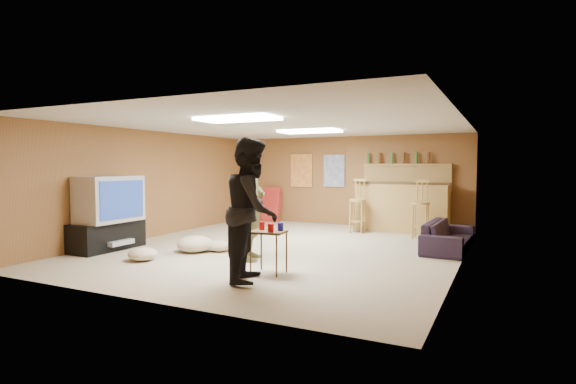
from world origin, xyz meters
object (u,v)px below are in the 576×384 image
at_px(tv_body, 109,199).
at_px(person_black, 252,210).
at_px(bar_counter, 402,207).
at_px(person_olive, 251,201).
at_px(sofa, 448,236).
at_px(tray_table, 269,252).

relative_size(tv_body, person_black, 0.60).
bearing_deg(tv_body, bar_counter, 47.00).
distance_m(person_olive, sofa, 3.54).
bearing_deg(sofa, person_olive, 131.27).
xyz_separation_m(sofa, tray_table, (-2.03, -2.85, 0.04)).
bearing_deg(tv_body, person_olive, 8.26).
distance_m(person_black, tray_table, 0.75).
height_order(bar_counter, person_olive, person_olive).
xyz_separation_m(person_olive, sofa, (2.71, 2.19, -0.67)).
bearing_deg(bar_counter, sofa, -57.46).
relative_size(bar_counter, person_olive, 1.08).
relative_size(tv_body, sofa, 0.64).
bearing_deg(tray_table, person_olive, 135.33).
bearing_deg(person_olive, tray_table, -158.82).
distance_m(tv_body, person_black, 3.38).
bearing_deg(tv_body, person_black, -11.95).
relative_size(bar_counter, tray_table, 3.39).
height_order(bar_counter, person_black, person_black).
height_order(person_olive, person_black, person_olive).
bearing_deg(bar_counter, person_olive, -110.33).
xyz_separation_m(bar_counter, sofa, (1.20, -1.88, -0.30)).
xyz_separation_m(tv_body, sofa, (5.35, 2.57, -0.65)).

